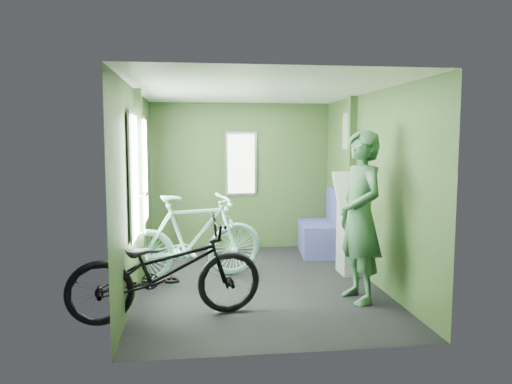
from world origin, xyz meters
TOP-DOWN VIEW (x-y plane):
  - room at (-0.04, 0.04)m, footprint 4.00×4.02m
  - bicycle_black at (-1.02, -1.10)m, footprint 1.96×1.04m
  - bicycle_mint at (-0.77, 0.15)m, footprint 1.96×1.20m
  - passenger at (1.01, -0.77)m, footprint 0.53×0.79m
  - waste_box at (1.26, 0.30)m, footprint 0.28×0.39m
  - bench_seat at (1.15, 1.45)m, footprint 0.62×1.00m

SIDE VIEW (x-z plane):
  - bicycle_black at x=-1.02m, z-range -0.51..0.51m
  - bicycle_mint at x=-0.77m, z-range -0.59..0.59m
  - bench_seat at x=1.15m, z-range -0.20..0.80m
  - waste_box at x=1.26m, z-range 0.00..0.94m
  - passenger at x=1.01m, z-range 0.00..1.83m
  - room at x=-0.04m, z-range 0.28..2.59m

